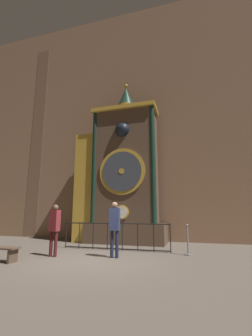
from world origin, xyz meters
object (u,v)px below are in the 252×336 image
(clock_tower, at_px, (119,173))
(visitor_near, at_px, (54,225))
(stanchion_post, at_px, (188,245))
(visitor_far, at_px, (115,224))

(clock_tower, xyz_separation_m, visitor_near, (-1.11, -3.96, -2.43))
(clock_tower, bearing_deg, visitor_near, -105.64)
(stanchion_post, bearing_deg, clock_tower, 144.34)
(stanchion_post, bearing_deg, visitor_near, -160.74)
(visitor_near, distance_m, stanchion_post, 4.77)
(visitor_far, bearing_deg, visitor_near, -172.92)
(visitor_near, height_order, stanchion_post, visitor_near)
(visitor_near, relative_size, stanchion_post, 1.64)
(visitor_near, bearing_deg, clock_tower, 84.58)
(visitor_near, bearing_deg, stanchion_post, 29.48)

